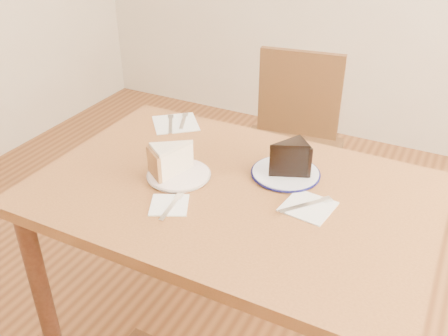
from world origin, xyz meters
TOP-DOWN VIEW (x-y plane):
  - table at (0.00, 0.00)m, footprint 1.20×0.80m
  - chair_far at (-0.08, 0.77)m, footprint 0.51×0.51m
  - plate_cream at (-0.18, -0.02)m, footprint 0.19×0.19m
  - plate_navy at (0.12, 0.15)m, footprint 0.21×0.21m
  - carrot_cake at (-0.19, -0.01)m, footprint 0.15×0.16m
  - chocolate_cake at (0.12, 0.13)m, footprint 0.14×0.14m
  - napkin_cream at (-0.12, -0.17)m, footprint 0.14×0.14m
  - napkin_navy at (0.24, 0.01)m, footprint 0.15×0.15m
  - napkin_spare at (-0.39, 0.30)m, footprint 0.23×0.23m
  - fork_cream at (-0.11, -0.18)m, footprint 0.03×0.14m
  - knife_navy at (0.23, 0.01)m, footprint 0.12×0.14m
  - fork_spare at (-0.37, 0.33)m, footprint 0.07×0.13m
  - knife_spare at (-0.40, 0.28)m, footprint 0.10×0.14m

SIDE VIEW (x-z plane):
  - chair_far at x=-0.08m, z-range 0.05..0.96m
  - table at x=0.00m, z-range 0.28..1.03m
  - napkin_cream at x=-0.12m, z-range 0.75..0.75m
  - napkin_navy at x=0.24m, z-range 0.75..0.75m
  - napkin_spare at x=-0.39m, z-range 0.75..0.75m
  - plate_cream at x=-0.18m, z-range 0.75..0.76m
  - plate_navy at x=0.12m, z-range 0.75..0.76m
  - fork_cream at x=-0.11m, z-range 0.75..0.76m
  - knife_navy at x=0.23m, z-range 0.75..0.76m
  - fork_spare at x=-0.37m, z-range 0.75..0.76m
  - knife_spare at x=-0.40m, z-range 0.75..0.76m
  - carrot_cake at x=-0.19m, z-range 0.76..0.85m
  - chocolate_cake at x=0.12m, z-range 0.76..0.86m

